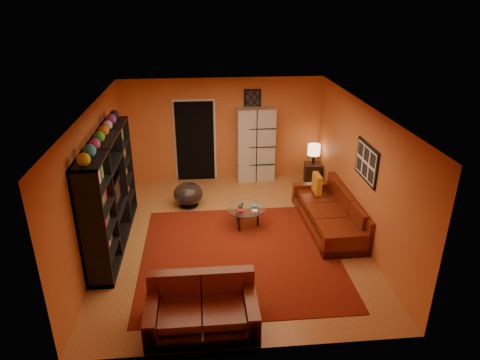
{
  "coord_description": "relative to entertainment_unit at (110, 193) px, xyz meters",
  "views": [
    {
      "loc": [
        -0.52,
        -7.39,
        4.44
      ],
      "look_at": [
        0.17,
        0.1,
        1.16
      ],
      "focal_mm": 32.0,
      "sensor_mm": 36.0,
      "label": 1
    }
  ],
  "objects": [
    {
      "name": "sofa",
      "position": [
        4.42,
        0.21,
        -0.77
      ],
      "size": [
        1.08,
        2.48,
        0.85
      ],
      "rotation": [
        0.0,
        0.0,
        0.03
      ],
      "color": "#50150A",
      "rests_on": "rug"
    },
    {
      "name": "throw_pillow",
      "position": [
        4.22,
        0.97,
        -0.42
      ],
      "size": [
        0.12,
        0.42,
        0.42
      ],
      "primitive_type": "cube",
      "color": "orange",
      "rests_on": "sofa"
    },
    {
      "name": "entertainment_unit",
      "position": [
        0.0,
        0.0,
        0.0
      ],
      "size": [
        0.45,
        3.0,
        2.1
      ],
      "primitive_type": "cube",
      "color": "black",
      "rests_on": "floor"
    },
    {
      "name": "storage_cabinet",
      "position": [
        3.1,
        2.8,
        -0.11
      ],
      "size": [
        0.96,
        0.47,
        1.88
      ],
      "primitive_type": "cube",
      "rotation": [
        0.0,
        0.0,
        0.05
      ],
      "color": "#BBB5AD",
      "rests_on": "floor"
    },
    {
      "name": "rug",
      "position": [
        2.38,
        -0.7,
        -1.04
      ],
      "size": [
        3.6,
        3.6,
        0.01
      ],
      "primitive_type": "cube",
      "color": "#561109",
      "rests_on": "floor"
    },
    {
      "name": "side_table",
      "position": [
        4.53,
        2.46,
        -0.8
      ],
      "size": [
        0.45,
        0.45,
        0.5
      ],
      "primitive_type": "cube",
      "rotation": [
        0.0,
        0.0,
        -0.13
      ],
      "color": "black",
      "rests_on": "floor"
    },
    {
      "name": "wall_right",
      "position": [
        4.78,
        0.0,
        0.25
      ],
      "size": [
        0.0,
        6.0,
        6.0
      ],
      "primitive_type": "plane",
      "rotation": [
        1.57,
        0.0,
        -1.57
      ],
      "color": "#C35B2B",
      "rests_on": "floor"
    },
    {
      "name": "table_lamp",
      "position": [
        4.53,
        2.46,
        -0.19
      ],
      "size": [
        0.31,
        0.31,
        0.51
      ],
      "color": "black",
      "rests_on": "side_table"
    },
    {
      "name": "wall_front",
      "position": [
        2.27,
        -3.0,
        0.25
      ],
      "size": [
        6.0,
        0.0,
        6.0
      ],
      "primitive_type": "plane",
      "rotation": [
        -1.57,
        0.0,
        0.0
      ],
      "color": "#C35B2B",
      "rests_on": "floor"
    },
    {
      "name": "doorway",
      "position": [
        1.57,
        2.96,
        -0.03
      ],
      "size": [
        0.95,
        0.1,
        2.04
      ],
      "primitive_type": "cube",
      "color": "black",
      "rests_on": "floor"
    },
    {
      "name": "coffee_table",
      "position": [
        2.59,
        0.36,
        -0.68
      ],
      "size": [
        0.82,
        0.82,
        0.41
      ],
      "rotation": [
        0.0,
        0.0,
        -0.21
      ],
      "color": "silver",
      "rests_on": "floor"
    },
    {
      "name": "tv",
      "position": [
        0.05,
        0.09,
        -0.05
      ],
      "size": [
        0.97,
        0.13,
        0.56
      ],
      "primitive_type": "imported",
      "rotation": [
        0.0,
        0.0,
        1.57
      ],
      "color": "black",
      "rests_on": "entertainment_unit"
    },
    {
      "name": "floor",
      "position": [
        2.27,
        0.0,
        -1.05
      ],
      "size": [
        6.0,
        6.0,
        0.0
      ],
      "primitive_type": "plane",
      "color": "#9A5C2F",
      "rests_on": "ground"
    },
    {
      "name": "bowl_chair",
      "position": [
        1.39,
        1.4,
        -0.76
      ],
      "size": [
        0.67,
        0.67,
        0.54
      ],
      "color": "black",
      "rests_on": "floor"
    },
    {
      "name": "ceiling",
      "position": [
        2.27,
        0.0,
        1.55
      ],
      "size": [
        6.0,
        6.0,
        0.0
      ],
      "primitive_type": "plane",
      "rotation": [
        3.14,
        0.0,
        0.0
      ],
      "color": "white",
      "rests_on": "wall_back"
    },
    {
      "name": "wall_back",
      "position": [
        2.27,
        3.0,
        0.25
      ],
      "size": [
        6.0,
        0.0,
        6.0
      ],
      "primitive_type": "plane",
      "rotation": [
        1.57,
        0.0,
        0.0
      ],
      "color": "#C35B2B",
      "rests_on": "floor"
    },
    {
      "name": "wall_art_right",
      "position": [
        4.75,
        -0.3,
        0.55
      ],
      "size": [
        0.03,
        1.0,
        0.7
      ],
      "primitive_type": "cube",
      "color": "black",
      "rests_on": "wall_right"
    },
    {
      "name": "wall_art_back",
      "position": [
        3.02,
        2.98,
        1.0
      ],
      "size": [
        0.42,
        0.03,
        0.52
      ],
      "primitive_type": "cube",
      "color": "black",
      "rests_on": "wall_back"
    },
    {
      "name": "wall_left",
      "position": [
        -0.23,
        0.0,
        0.25
      ],
      "size": [
        0.0,
        6.0,
        6.0
      ],
      "primitive_type": "plane",
      "rotation": [
        1.57,
        0.0,
        1.57
      ],
      "color": "#C35B2B",
      "rests_on": "floor"
    },
    {
      "name": "loveseat",
      "position": [
        1.66,
        -2.41,
        -0.77
      ],
      "size": [
        1.59,
        0.96,
        0.85
      ],
      "rotation": [
        0.0,
        0.0,
        1.57
      ],
      "color": "#50150A",
      "rests_on": "rug"
    }
  ]
}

